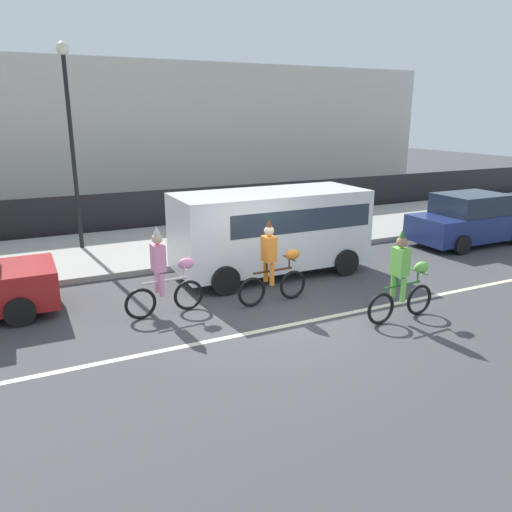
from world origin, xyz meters
TOP-DOWN VIEW (x-y plane):
  - ground_plane at (0.00, 0.00)m, footprint 80.00×80.00m
  - road_centre_line at (0.00, -0.50)m, footprint 36.00×0.14m
  - sidewalk_curb at (0.00, 6.50)m, footprint 60.00×5.00m
  - fence_line at (0.00, 9.40)m, footprint 40.00×0.08m
  - building_backdrop at (1.79, 18.00)m, footprint 28.00×8.00m
  - parade_cyclist_pink at (-2.20, 1.13)m, footprint 1.72×0.50m
  - parade_cyclist_orange at (0.16, 0.77)m, footprint 1.72×0.50m
  - parade_cyclist_lime at (2.07, -1.22)m, footprint 1.72×0.50m
  - parked_van_white at (1.15, 2.70)m, footprint 5.00×2.22m
  - parked_car_navy at (8.36, 2.70)m, footprint 4.10×1.92m
  - street_lamp_post at (-3.16, 7.07)m, footprint 0.36×0.36m

SIDE VIEW (x-z plane):
  - ground_plane at x=0.00m, z-range 0.00..0.00m
  - road_centre_line at x=0.00m, z-range 0.00..0.01m
  - sidewalk_curb at x=0.00m, z-range 0.00..0.15m
  - fence_line at x=0.00m, z-range 0.00..1.40m
  - parked_car_navy at x=8.36m, z-range -0.04..1.60m
  - parade_cyclist_pink at x=-2.20m, z-range -0.12..1.80m
  - parade_cyclist_orange at x=0.16m, z-range -0.12..1.80m
  - parade_cyclist_lime at x=2.07m, z-range -0.12..1.80m
  - parked_van_white at x=1.15m, z-range 0.19..2.37m
  - building_backdrop at x=1.79m, z-range 0.00..6.38m
  - street_lamp_post at x=-3.16m, z-range 1.06..6.92m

